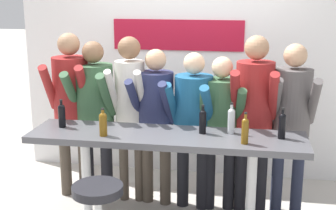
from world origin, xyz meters
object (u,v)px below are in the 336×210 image
Objects in this scene: person_right at (221,118)px; wine_bottle_1 at (231,119)px; person_center at (156,111)px; person_rightmost at (292,111)px; wine_bottle_5 at (103,123)px; person_center_right at (193,115)px; wine_bottle_0 at (62,114)px; wine_bottle_3 at (203,120)px; person_far_left at (71,98)px; person_far_right at (254,106)px; person_center_left at (130,100)px; person_left at (95,104)px; wine_bottle_4 at (245,129)px; wine_bottle_2 at (282,125)px; tasting_table at (166,149)px.

person_right is 0.47m from wine_bottle_1.
person_rightmost reaches higher than person_center.
person_right is 1.23m from wine_bottle_5.
person_center_right is at bearing 133.24° from wine_bottle_1.
person_center_right is 1.30m from wine_bottle_0.
person_center_right is at bearing 106.89° from wine_bottle_3.
person_center is 0.80m from wine_bottle_5.
person_far_right reaches higher than person_far_left.
person_far_right is at bearing -3.85° from person_center_left.
wine_bottle_3 is at bearing -20.58° from person_left.
wine_bottle_5 is at bearing -157.87° from person_rightmost.
wine_bottle_4 is at bearing -94.31° from person_far_right.
wine_bottle_3 is at bearing 149.35° from wine_bottle_4.
person_far_left is 2.24m from wine_bottle_2.
person_left is 6.03× the size of wine_bottle_1.
person_center is at bearing -5.86° from person_center_left.
person_right is 0.51m from wine_bottle_3.
person_center_right is at bearing 0.14° from person_left.
tasting_table is 1.33m from person_far_left.
person_far_left is 6.49× the size of wine_bottle_2.
person_rightmost reaches higher than person_center_right.
tasting_table is at bearing -153.84° from person_rightmost.
person_center_right reaches higher than wine_bottle_0.
person_center is at bearing -179.47° from person_far_right.
person_right is 6.03× the size of wine_bottle_3.
person_far_right is at bearing -174.00° from person_rightmost.
person_center_right is (0.18, 0.55, 0.18)m from tasting_table.
person_right reaches higher than wine_bottle_3.
wine_bottle_3 is (1.46, -0.54, -0.03)m from person_far_left.
person_left reaches higher than person_center_right.
wine_bottle_5 is (-1.01, -0.71, 0.10)m from person_right.
person_center_right reaches higher than tasting_table.
wine_bottle_0 is (-1.19, -0.50, 0.09)m from person_center_right.
person_center_left is at bearing 85.60° from wine_bottle_5.
person_far_right reaches higher than wine_bottle_5.
wine_bottle_4 is (1.85, -0.77, -0.02)m from person_far_left.
wine_bottle_2 is (2.03, 0.00, 0.00)m from wine_bottle_0.
wine_bottle_4 is (1.58, -0.74, 0.03)m from person_left.
person_left reaches higher than wine_bottle_3.
wine_bottle_0 is at bearing -162.20° from person_far_right.
person_center_right is at bearing 3.38° from person_center.
wine_bottle_5 is (-1.70, -0.75, 0.01)m from person_rightmost.
tasting_table is 1.33m from person_rightmost.
person_far_left reaches higher than person_center.
person_right is at bearing 1.35° from person_left.
person_right is at bearing 105.04° from wine_bottle_1.
wine_bottle_3 is 0.90m from wine_bottle_5.
person_far_right is 0.48m from wine_bottle_1.
wine_bottle_1 is at bearing 114.99° from wine_bottle_4.
person_center_right is 1.02× the size of person_right.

